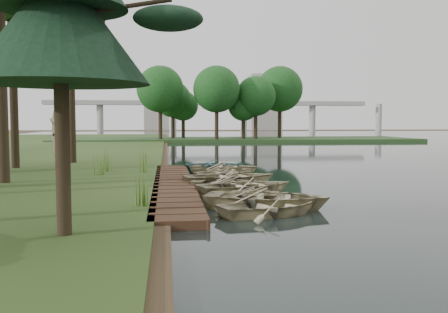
{
  "coord_description": "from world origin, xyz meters",
  "views": [
    {
      "loc": [
        -1.88,
        -20.33,
        2.78
      ],
      "look_at": [
        0.66,
        1.71,
        1.22
      ],
      "focal_mm": 40.0,
      "sensor_mm": 36.0,
      "label": 1
    }
  ],
  "objects": [
    {
      "name": "reeds_1",
      "position": [
        -5.04,
        3.51,
        0.82
      ],
      "size": [
        0.6,
        0.6,
        1.04
      ],
      "primitive_type": "cone",
      "color": "#3F661E",
      "rests_on": "bank"
    },
    {
      "name": "rowboat_1",
      "position": [
        1.22,
        -5.1,
        0.46
      ],
      "size": [
        4.61,
        3.89,
        0.81
      ],
      "primitive_type": "imported",
      "rotation": [
        0.0,
        0.0,
        1.25
      ],
      "color": "tan",
      "rests_on": "water"
    },
    {
      "name": "building_a",
      "position": [
        30.0,
        140.0,
        9.0
      ],
      "size": [
        10.0,
        8.0,
        18.0
      ],
      "primitive_type": "cube",
      "color": "#A5A5A0",
      "rests_on": "ground"
    },
    {
      "name": "rowboat_8",
      "position": [
        0.96,
        4.9,
        0.38
      ],
      "size": [
        3.69,
        3.05,
        0.66
      ],
      "primitive_type": "imported",
      "rotation": [
        0.0,
        0.0,
        1.3
      ],
      "color": "tan",
      "rests_on": "water"
    },
    {
      "name": "rowboat_10",
      "position": [
        0.83,
        7.34,
        0.4
      ],
      "size": [
        3.47,
        2.54,
        0.7
      ],
      "primitive_type": "imported",
      "rotation": [
        0.0,
        0.0,
        1.53
      ],
      "color": "#276E6D",
      "rests_on": "water"
    },
    {
      "name": "building_b",
      "position": [
        -5.0,
        145.0,
        6.0
      ],
      "size": [
        8.0,
        8.0,
        12.0
      ],
      "primitive_type": "cube",
      "color": "#A5A5A0",
      "rests_on": "ground"
    },
    {
      "name": "rowboat_5",
      "position": [
        0.82,
        0.82,
        0.46
      ],
      "size": [
        4.4,
        3.46,
        0.83
      ],
      "primitive_type": "imported",
      "rotation": [
        0.0,
        0.0,
        1.73
      ],
      "color": "tan",
      "rests_on": "water"
    },
    {
      "name": "boardwalk",
      "position": [
        -1.6,
        0.0,
        0.15
      ],
      "size": [
        1.6,
        16.0,
        0.3
      ],
      "primitive_type": "cube",
      "color": "#392316",
      "rests_on": "ground"
    },
    {
      "name": "tree_6",
      "position": [
        -7.54,
        10.66,
        9.56
      ],
      "size": [
        5.2,
        5.2,
        11.54
      ],
      "color": "black",
      "rests_on": "bank"
    },
    {
      "name": "peninsula",
      "position": [
        8.0,
        50.0,
        0.23
      ],
      "size": [
        50.0,
        14.0,
        0.45
      ],
      "primitive_type": "cube",
      "color": "#26431E",
      "rests_on": "ground"
    },
    {
      "name": "reeds_3",
      "position": [
        -4.86,
        5.03,
        0.85
      ],
      "size": [
        0.6,
        0.6,
        1.1
      ],
      "primitive_type": "cone",
      "color": "#3F661E",
      "rests_on": "bank"
    },
    {
      "name": "rowboat_0",
      "position": [
        1.16,
        -6.14,
        0.39
      ],
      "size": [
        3.78,
        3.17,
        0.67
      ],
      "primitive_type": "imported",
      "rotation": [
        0.0,
        0.0,
        1.87
      ],
      "color": "tan",
      "rests_on": "water"
    },
    {
      "name": "ground",
      "position": [
        0.0,
        0.0,
        0.0
      ],
      "size": [
        300.0,
        300.0,
        0.0
      ],
      "primitive_type": "plane",
      "color": "#3D2F1D"
    },
    {
      "name": "stored_rowboat",
      "position": [
        -7.29,
        6.26,
        0.63
      ],
      "size": [
        3.33,
        2.51,
        0.65
      ],
      "primitive_type": "imported",
      "rotation": [
        3.14,
        0.0,
        1.48
      ],
      "color": "tan",
      "rests_on": "bank"
    },
    {
      "name": "rowboat_3",
      "position": [
        1.08,
        -2.0,
        0.44
      ],
      "size": [
        4.38,
        3.67,
        0.78
      ],
      "primitive_type": "imported",
      "rotation": [
        0.0,
        0.0,
        1.87
      ],
      "color": "tan",
      "rests_on": "water"
    },
    {
      "name": "rowboat_9",
      "position": [
        1.14,
        5.8,
        0.42
      ],
      "size": [
        4.17,
        3.44,
        0.75
      ],
      "primitive_type": "imported",
      "rotation": [
        0.0,
        0.0,
        1.3
      ],
      "color": "tan",
      "rests_on": "water"
    },
    {
      "name": "bridge",
      "position": [
        12.31,
        120.0,
        7.08
      ],
      "size": [
        95.9,
        4.0,
        8.6
      ],
      "color": "#A5A5A0",
      "rests_on": "ground"
    },
    {
      "name": "reeds_0",
      "position": [
        -2.6,
        -5.6,
        0.76
      ],
      "size": [
        0.6,
        0.6,
        0.92
      ],
      "primitive_type": "cone",
      "color": "#3F661E",
      "rests_on": "bank"
    },
    {
      "name": "rowboat_7",
      "position": [
        0.91,
        3.47,
        0.36
      ],
      "size": [
        3.45,
        2.85,
        0.62
      ],
      "primitive_type": "imported",
      "rotation": [
        0.0,
        0.0,
        1.84
      ],
      "color": "tan",
      "rests_on": "water"
    },
    {
      "name": "rowboat_6",
      "position": [
        1.13,
        1.91,
        0.36
      ],
      "size": [
        3.06,
        2.24,
        0.62
      ],
      "primitive_type": "imported",
      "rotation": [
        0.0,
        0.0,
        1.61
      ],
      "color": "tan",
      "rests_on": "water"
    },
    {
      "name": "far_trees",
      "position": [
        4.67,
        50.0,
        6.43
      ],
      "size": [
        45.6,
        5.6,
        8.8
      ],
      "color": "black",
      "rests_on": "peninsula"
    },
    {
      "name": "rowboat_2",
      "position": [
        1.09,
        -3.69,
        0.36
      ],
      "size": [
        3.54,
        3.01,
        0.62
      ],
      "primitive_type": "imported",
      "rotation": [
        0.0,
        0.0,
        1.24
      ],
      "color": "tan",
      "rests_on": "water"
    },
    {
      "name": "rowboat_4",
      "position": [
        0.74,
        -1.03,
        0.41
      ],
      "size": [
        4.21,
        3.71,
        0.72
      ],
      "primitive_type": "imported",
      "rotation": [
        0.0,
        0.0,
        1.15
      ],
      "color": "tan",
      "rests_on": "water"
    },
    {
      "name": "reeds_2",
      "position": [
        -3.03,
        4.41,
        0.86
      ],
      "size": [
        0.6,
        0.6,
        1.12
      ],
      "primitive_type": "cone",
      "color": "#3F661E",
      "rests_on": "bank"
    }
  ]
}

